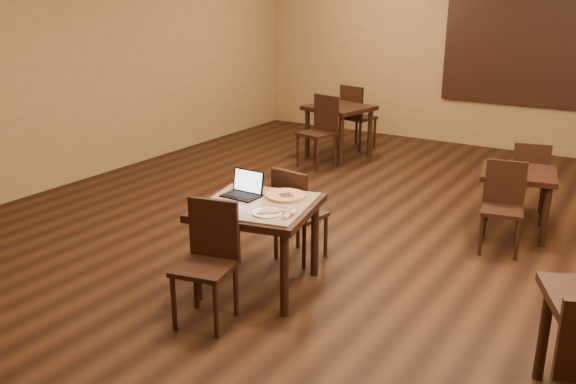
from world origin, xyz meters
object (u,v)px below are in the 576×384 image
Objects in this scene: pizza_pan at (285,197)px; other_table_b_chair_far at (355,113)px; chair_main_near at (209,255)px; other_table_a_chair_far at (529,176)px; other_table_b at (339,115)px; other_table_b_chair_near at (321,127)px; tiled_table at (258,214)px; laptop at (245,189)px; chair_main_far at (296,210)px; other_table_a_chair_near at (503,201)px; other_table_a at (518,181)px.

other_table_b_chair_far is (-1.58, 4.56, -0.19)m from pizza_pan.
chair_main_near is 1.07× the size of other_table_a_chair_far.
other_table_b_chair_far reaches higher than other_table_a_chair_far.
other_table_b is 0.99× the size of other_table_b_chair_near.
tiled_table is 5.02m from other_table_b_chair_far.
pizza_pan is 0.37× the size of other_table_b.
laptop is 0.31× the size of other_table_b.
other_table_b_chair_far reaches higher than chair_main_far.
other_table_b_chair_near is at bearing 110.07° from laptop.
chair_main_near is at bearing -60.70° from other_table_b.
other_table_b_chair_near is (-2.99, 0.66, 0.08)m from other_table_a_chair_far.
chair_main_far is 2.81m from other_table_a_chair_far.
other_table_b is 0.60m from other_table_b_chair_near.
pizza_pan is 0.42× the size of other_table_a_chair_near.
tiled_table is 0.63m from chair_main_near.
tiled_table is at bearing -55.64° from other_table_b_chair_near.
other_table_a_chair_near is (1.54, 1.31, -0.02)m from chair_main_far.
other_table_b_chair_far is at bearing 109.16° from pizza_pan.
other_table_a is 0.51m from other_table_a_chair_far.
tiled_table is at bearing -58.22° from other_table_b.
other_table_a_chair_near is 3.75m from other_table_b.
pizza_pan is (0.13, -0.38, 0.26)m from chair_main_far.
other_table_a_chair_far is at bearing 0.39° from other_table_b_chair_near.
other_table_a is at bearing 57.09° from pizza_pan.
pizza_pan is (0.14, 0.86, 0.24)m from chair_main_near.
chair_main_far is at bearing 76.96° from chair_main_near.
chair_main_far is 0.88× the size of other_table_b_chair_near.
other_table_b is (-1.24, 4.11, -0.16)m from laptop.
tiled_table is at bearing 75.69° from chair_main_near.
other_table_a_chair_near reaches higher than tiled_table.
other_table_b is (-1.44, 3.58, 0.15)m from chair_main_far.
tiled_table is 1.07× the size of other_table_b_chair_near.
chair_main_far is at bearing -55.35° from other_table_b.
other_table_a_chair_near is at bearing -132.60° from chair_main_far.
chair_main_far reaches higher than other_table_a.
chair_main_far is 3.31m from other_table_b_chair_near.
other_table_a_chair_far is 0.87× the size of other_table_b.
other_table_b_chair_near reaches higher than other_table_b.
other_table_a_chair_near is 0.87× the size of other_table_b.
chair_main_far is 3.86m from other_table_b.
other_table_b_chair_far is (-3.00, 2.87, 0.08)m from other_table_a_chair_near.
laptop is 3.37m from other_table_a_chair_far.
chair_main_near reaches higher than other_table_a_chair_near.
other_table_a_chair_far is (1.76, 2.85, -0.33)m from laptop.
other_table_a is at bearing 76.59° from other_table_a_chair_far.
other_table_b is at bearing 104.74° from other_table_b_chair_far.
pizza_pan is 0.42× the size of other_table_a_chair_far.
other_table_b_chair_near reaches higher than other_table_a.
laptop reaches higher than chair_main_far.
other_table_b is (-2.98, 2.27, 0.16)m from other_table_a_chair_near.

